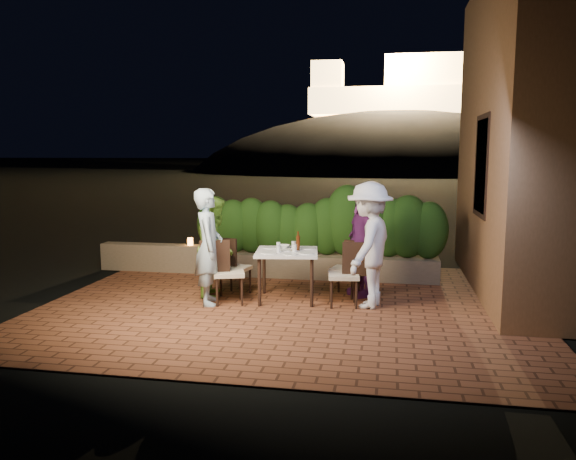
% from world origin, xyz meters
% --- Properties ---
extents(ground, '(400.00, 400.00, 0.00)m').
position_xyz_m(ground, '(0.00, 0.00, -0.02)').
color(ground, black).
rests_on(ground, ground).
extents(terrace_floor, '(7.00, 6.00, 0.15)m').
position_xyz_m(terrace_floor, '(0.00, 0.50, -0.07)').
color(terrace_floor, brown).
rests_on(terrace_floor, ground).
extents(building_wall, '(1.60, 5.00, 5.00)m').
position_xyz_m(building_wall, '(3.60, 2.00, 2.50)').
color(building_wall, brown).
rests_on(building_wall, ground).
extents(window_pane, '(0.08, 1.00, 1.40)m').
position_xyz_m(window_pane, '(2.82, 1.50, 2.00)').
color(window_pane, black).
rests_on(window_pane, building_wall).
extents(window_frame, '(0.06, 1.15, 1.55)m').
position_xyz_m(window_frame, '(2.81, 1.50, 2.00)').
color(window_frame, black).
rests_on(window_frame, building_wall).
extents(planter, '(4.20, 0.55, 0.40)m').
position_xyz_m(planter, '(0.20, 2.30, 0.20)').
color(planter, '#74644A').
rests_on(planter, ground).
extents(hedge, '(4.00, 0.70, 1.10)m').
position_xyz_m(hedge, '(0.20, 2.30, 0.95)').
color(hedge, '#1D4011').
rests_on(hedge, planter).
extents(parapet, '(2.20, 0.30, 0.50)m').
position_xyz_m(parapet, '(-2.80, 2.30, 0.25)').
color(parapet, '#74644A').
rests_on(parapet, ground).
extents(hill, '(52.00, 40.00, 22.00)m').
position_xyz_m(hill, '(2.00, 60.00, -4.00)').
color(hill, black).
rests_on(hill, ground).
extents(fortress, '(26.00, 8.00, 8.00)m').
position_xyz_m(fortress, '(2.00, 60.00, 10.50)').
color(fortress, '#FFCC7A').
rests_on(fortress, hill).
extents(dining_table, '(1.02, 1.02, 0.75)m').
position_xyz_m(dining_table, '(-0.05, 0.66, 0.38)').
color(dining_table, white).
rests_on(dining_table, ground).
extents(plate_nw, '(0.23, 0.23, 0.01)m').
position_xyz_m(plate_nw, '(-0.28, 0.41, 0.76)').
color(plate_nw, white).
rests_on(plate_nw, dining_table).
extents(plate_sw, '(0.23, 0.23, 0.01)m').
position_xyz_m(plate_sw, '(-0.35, 0.85, 0.76)').
color(plate_sw, white).
rests_on(plate_sw, dining_table).
extents(plate_ne, '(0.22, 0.22, 0.01)m').
position_xyz_m(plate_ne, '(0.27, 0.48, 0.76)').
color(plate_ne, white).
rests_on(plate_ne, dining_table).
extents(plate_se, '(0.25, 0.25, 0.01)m').
position_xyz_m(plate_se, '(0.22, 0.91, 0.76)').
color(plate_se, white).
rests_on(plate_se, dining_table).
extents(plate_centre, '(0.22, 0.22, 0.01)m').
position_xyz_m(plate_centre, '(-0.09, 0.68, 0.76)').
color(plate_centre, white).
rests_on(plate_centre, dining_table).
extents(plate_front, '(0.20, 0.20, 0.01)m').
position_xyz_m(plate_front, '(0.05, 0.36, 0.76)').
color(plate_front, white).
rests_on(plate_front, dining_table).
extents(glass_nw, '(0.06, 0.06, 0.10)m').
position_xyz_m(glass_nw, '(-0.15, 0.49, 0.80)').
color(glass_nw, silver).
rests_on(glass_nw, dining_table).
extents(glass_sw, '(0.06, 0.06, 0.10)m').
position_xyz_m(glass_sw, '(-0.21, 0.81, 0.80)').
color(glass_sw, silver).
rests_on(glass_sw, dining_table).
extents(glass_ne, '(0.07, 0.07, 0.11)m').
position_xyz_m(glass_ne, '(0.07, 0.59, 0.81)').
color(glass_ne, silver).
rests_on(glass_ne, dining_table).
extents(glass_se, '(0.07, 0.07, 0.12)m').
position_xyz_m(glass_se, '(0.02, 0.83, 0.81)').
color(glass_se, silver).
rests_on(glass_se, dining_table).
extents(beer_bottle, '(0.06, 0.06, 0.28)m').
position_xyz_m(beer_bottle, '(0.10, 0.75, 0.89)').
color(beer_bottle, '#441C0B').
rests_on(beer_bottle, dining_table).
extents(bowl, '(0.20, 0.20, 0.04)m').
position_xyz_m(bowl, '(-0.15, 0.92, 0.77)').
color(bowl, white).
rests_on(bowl, dining_table).
extents(chair_left_front, '(0.55, 0.55, 0.94)m').
position_xyz_m(chair_left_front, '(-0.86, 0.32, 0.47)').
color(chair_left_front, black).
rests_on(chair_left_front, ground).
extents(chair_left_back, '(0.48, 0.48, 0.88)m').
position_xyz_m(chair_left_back, '(-0.90, 0.83, 0.44)').
color(chair_left_back, black).
rests_on(chair_left_back, ground).
extents(chair_right_front, '(0.49, 0.49, 0.93)m').
position_xyz_m(chair_right_front, '(0.81, 0.49, 0.47)').
color(chair_right_front, black).
rests_on(chair_right_front, ground).
extents(chair_right_back, '(0.50, 0.50, 0.88)m').
position_xyz_m(chair_right_back, '(0.79, 1.05, 0.44)').
color(chair_right_back, black).
rests_on(chair_right_back, ground).
extents(diner_blue, '(0.56, 0.71, 1.70)m').
position_xyz_m(diner_blue, '(-1.13, 0.25, 0.85)').
color(diner_blue, '#A0BECE').
rests_on(diner_blue, ground).
extents(diner_green, '(0.65, 0.80, 1.53)m').
position_xyz_m(diner_green, '(-1.19, 0.75, 0.76)').
color(diner_green, '#87CC3F').
rests_on(diner_green, ground).
extents(diner_white, '(0.96, 1.30, 1.80)m').
position_xyz_m(diner_white, '(1.17, 0.51, 0.90)').
color(diner_white, silver).
rests_on(diner_white, ground).
extents(diner_purple, '(0.77, 1.07, 1.69)m').
position_xyz_m(diner_purple, '(1.04, 1.11, 0.84)').
color(diner_purple, '#672570').
rests_on(diner_purple, ground).
extents(parapet_lamp, '(0.10, 0.10, 0.14)m').
position_xyz_m(parapet_lamp, '(-2.18, 2.30, 0.57)').
color(parapet_lamp, orange).
rests_on(parapet_lamp, parapet).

